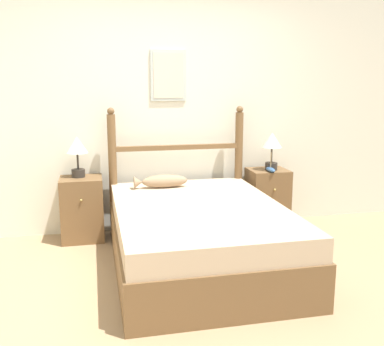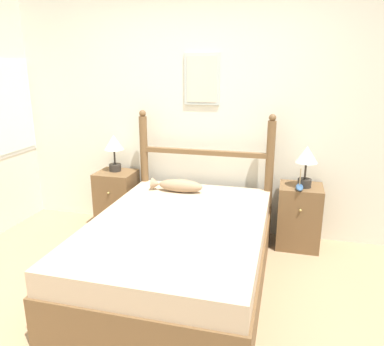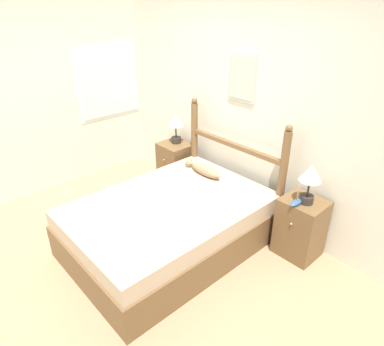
# 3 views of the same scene
# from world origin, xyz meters

# --- Properties ---
(ground_plane) EXTENTS (16.00, 16.00, 0.00)m
(ground_plane) POSITION_xyz_m (0.00, 0.00, 0.00)
(ground_plane) COLOR #9E7F5B
(wall_back) EXTENTS (6.40, 0.08, 2.55)m
(wall_back) POSITION_xyz_m (0.00, 1.73, 1.28)
(wall_back) COLOR beige
(wall_back) RESTS_ON ground_plane
(wall_left) EXTENTS (0.08, 6.40, 2.55)m
(wall_left) POSITION_xyz_m (-2.13, 0.02, 1.28)
(wall_left) COLOR beige
(wall_left) RESTS_ON ground_plane
(bed) EXTENTS (1.45, 2.07, 0.56)m
(bed) POSITION_xyz_m (0.08, 0.55, 0.28)
(bed) COLOR brown
(bed) RESTS_ON ground_plane
(headboard) EXTENTS (1.45, 0.09, 1.34)m
(headboard) POSITION_xyz_m (0.08, 1.54, 0.71)
(headboard) COLOR brown
(headboard) RESTS_ON ground_plane
(nightstand_left) EXTENTS (0.42, 0.40, 0.65)m
(nightstand_left) POSITION_xyz_m (-0.93, 1.48, 0.32)
(nightstand_left) COLOR brown
(nightstand_left) RESTS_ON ground_plane
(nightstand_right) EXTENTS (0.42, 0.40, 0.65)m
(nightstand_right) POSITION_xyz_m (1.09, 1.48, 0.32)
(nightstand_right) COLOR brown
(nightstand_right) RESTS_ON ground_plane
(table_lamp_left) EXTENTS (0.21, 0.21, 0.41)m
(table_lamp_left) POSITION_xyz_m (-0.95, 1.52, 0.93)
(table_lamp_left) COLOR #2D2823
(table_lamp_left) RESTS_ON nightstand_left
(table_lamp_right) EXTENTS (0.21, 0.21, 0.41)m
(table_lamp_right) POSITION_xyz_m (1.11, 1.46, 0.93)
(table_lamp_right) COLOR #2D2823
(table_lamp_right) RESTS_ON nightstand_right
(model_boat) EXTENTS (0.07, 0.20, 0.21)m
(model_boat) POSITION_xyz_m (1.06, 1.36, 0.68)
(model_boat) COLOR #335684
(model_boat) RESTS_ON nightstand_right
(fish_pillow) EXTENTS (0.54, 0.14, 0.13)m
(fish_pillow) POSITION_xyz_m (-0.14, 1.26, 0.62)
(fish_pillow) COLOR #997A5B
(fish_pillow) RESTS_ON bed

